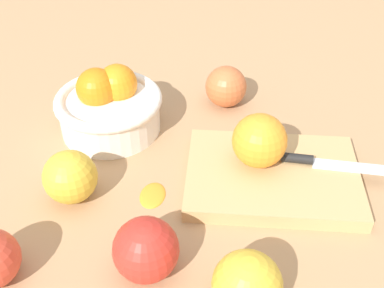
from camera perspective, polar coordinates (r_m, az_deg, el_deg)
ground_plane at (r=0.70m, az=1.93°, el=-4.21°), size 2.40×2.40×0.00m
bowl at (r=0.78m, az=-9.87°, el=4.55°), size 0.17×0.17×0.10m
cutting_board at (r=0.70m, az=9.56°, el=-3.73°), size 0.25×0.18×0.02m
orange_on_board at (r=0.67m, az=8.05°, el=0.40°), size 0.08×0.08×0.08m
knife at (r=0.71m, az=15.05°, el=-2.10°), size 0.16×0.03×0.01m
apple_front_left at (r=0.56m, az=-5.53°, el=-12.43°), size 0.08×0.08×0.08m
apple_front_left_2 at (r=0.67m, az=-14.34°, el=-3.82°), size 0.07×0.07×0.07m
apple_front_right at (r=0.54m, az=6.59°, el=-16.39°), size 0.08×0.08×0.08m
apple_back_center at (r=0.83m, az=4.07°, el=6.85°), size 0.07×0.07×0.07m
citrus_peel at (r=0.67m, az=-4.73°, el=-5.90°), size 0.04×0.05×0.01m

